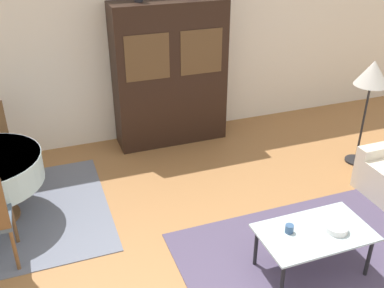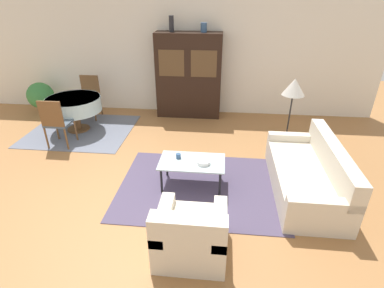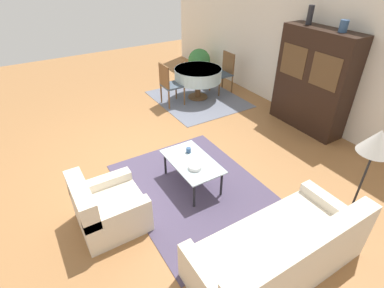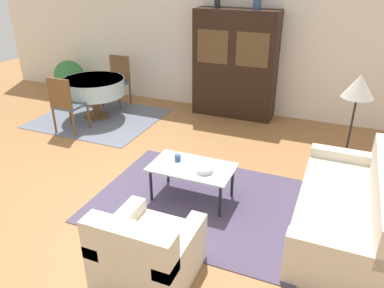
{
  "view_description": "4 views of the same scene",
  "coord_description": "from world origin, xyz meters",
  "px_view_note": "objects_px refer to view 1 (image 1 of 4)",
  "views": [
    {
      "loc": [
        -1.12,
        -2.2,
        3.0
      ],
      "look_at": [
        0.2,
        1.4,
        0.95
      ],
      "focal_mm": 42.0,
      "sensor_mm": 36.0,
      "label": 1
    },
    {
      "loc": [
        1.39,
        -3.56,
        2.83
      ],
      "look_at": [
        0.98,
        0.36,
        0.75
      ],
      "focal_mm": 28.0,
      "sensor_mm": 36.0,
      "label": 2
    },
    {
      "loc": [
        4.07,
        -1.52,
        3.1
      ],
      "look_at": [
        0.98,
        0.36,
        0.75
      ],
      "focal_mm": 28.0,
      "sensor_mm": 36.0,
      "label": 3
    },
    {
      "loc": [
        2.49,
        -3.26,
        2.64
      ],
      "look_at": [
        0.98,
        0.36,
        0.75
      ],
      "focal_mm": 35.0,
      "sensor_mm": 36.0,
      "label": 4
    }
  ],
  "objects_px": {
    "coffee_table": "(314,235)",
    "cup": "(289,229)",
    "display_cabinet": "(170,74)",
    "floor_lamp": "(372,77)",
    "bowl": "(337,228)"
  },
  "relations": [
    {
      "from": "floor_lamp",
      "to": "cup",
      "type": "height_order",
      "value": "floor_lamp"
    },
    {
      "from": "coffee_table",
      "to": "cup",
      "type": "distance_m",
      "value": 0.25
    },
    {
      "from": "cup",
      "to": "display_cabinet",
      "type": "bearing_deg",
      "value": 93.22
    },
    {
      "from": "floor_lamp",
      "to": "bowl",
      "type": "relative_size",
      "value": 6.99
    },
    {
      "from": "coffee_table",
      "to": "bowl",
      "type": "height_order",
      "value": "bowl"
    },
    {
      "from": "coffee_table",
      "to": "floor_lamp",
      "type": "xyz_separation_m",
      "value": [
        1.71,
        1.51,
        0.76
      ]
    },
    {
      "from": "display_cabinet",
      "to": "cup",
      "type": "bearing_deg",
      "value": -86.78
    },
    {
      "from": "coffee_table",
      "to": "cup",
      "type": "xyz_separation_m",
      "value": [
        -0.22,
        0.07,
        0.08
      ]
    },
    {
      "from": "display_cabinet",
      "to": "bowl",
      "type": "xyz_separation_m",
      "value": [
        0.57,
        -3.04,
        -0.5
      ]
    },
    {
      "from": "coffee_table",
      "to": "display_cabinet",
      "type": "xyz_separation_m",
      "value": [
        -0.38,
        2.98,
        0.57
      ]
    },
    {
      "from": "coffee_table",
      "to": "display_cabinet",
      "type": "distance_m",
      "value": 3.06
    },
    {
      "from": "cup",
      "to": "bowl",
      "type": "relative_size",
      "value": 0.39
    },
    {
      "from": "display_cabinet",
      "to": "cup",
      "type": "relative_size",
      "value": 25.4
    },
    {
      "from": "cup",
      "to": "floor_lamp",
      "type": "bearing_deg",
      "value": 36.77
    },
    {
      "from": "bowl",
      "to": "coffee_table",
      "type": "bearing_deg",
      "value": 161.93
    }
  ]
}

